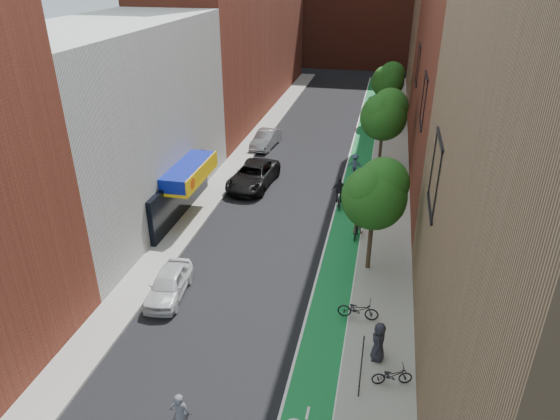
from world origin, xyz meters
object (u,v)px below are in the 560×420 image
Objects in this scene: parked_car_white at (169,284)px; cyclist_lane_near at (357,224)px; cyclist_lane_mid at (339,195)px; pedestrian at (379,342)px; cyclist_lane_far at (354,168)px; parked_car_silver at (266,139)px; parked_car_black at (253,176)px.

parked_car_white is 11.85m from cyclist_lane_near.
cyclist_lane_mid reaches higher than cyclist_lane_near.
pedestrian is (3.21, -14.35, 0.18)m from cyclist_lane_mid.
cyclist_lane_near reaches higher than cyclist_lane_far.
parked_car_silver is 10.15m from cyclist_lane_far.
parked_car_white is 2.00× the size of cyclist_lane_far.
parked_car_black reaches higher than parked_car_silver.
cyclist_lane_near is at bearing -173.12° from pedestrian.
parked_car_black is at bearing 20.50° from cyclist_lane_far.
parked_car_black is at bearing -27.35° from cyclist_lane_mid.
cyclist_lane_far is at bearing 26.18° from parked_car_black.
parked_car_silver is 2.26× the size of cyclist_lane_far.
parked_car_silver reaches higher than parked_car_white.
parked_car_black is (0.57, 14.15, 0.14)m from parked_car_white.
parked_car_black is 7.84m from cyclist_lane_far.
cyclist_lane_near is (8.17, -6.16, 0.12)m from parked_car_black.
cyclist_lane_far is (0.60, 5.18, 0.00)m from cyclist_lane_mid.
cyclist_lane_mid is (7.80, -10.87, 0.13)m from parked_car_silver.
cyclist_lane_far reaches higher than parked_car_black.
pedestrian is at bearing -54.98° from parked_car_black.
cyclist_lane_near reaches higher than pedestrian.
cyclist_lane_mid is (6.67, -2.25, 0.06)m from parked_car_black.
parked_car_white is 14.16m from parked_car_black.
cyclist_lane_mid is 5.21m from cyclist_lane_far.
parked_car_silver is at bearing -35.53° from cyclist_lane_far.
pedestrian is at bearing 104.39° from cyclist_lane_near.
parked_car_silver is 27.52m from pedestrian.
cyclist_lane_near reaches higher than parked_car_black.
cyclist_lane_mid is (7.25, 11.90, 0.20)m from parked_car_white.
cyclist_lane_near is 9.14m from cyclist_lane_far.
cyclist_lane_near reaches higher than parked_car_white.
parked_car_silver is at bearing 101.70° from parked_car_black.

